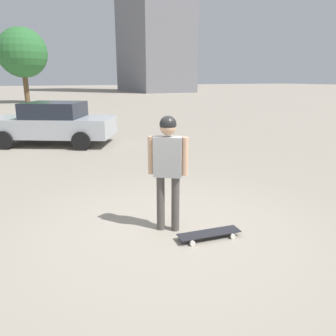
% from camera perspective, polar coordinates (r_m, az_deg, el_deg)
% --- Properties ---
extents(ground_plane, '(220.00, 220.00, 0.00)m').
position_cam_1_polar(ground_plane, '(5.20, 0.00, -10.62)').
color(ground_plane, gray).
extents(person, '(0.51, 0.40, 1.77)m').
position_cam_1_polar(person, '(4.82, 0.00, 1.35)').
color(person, '#4C4742').
rests_on(person, ground_plane).
extents(skateboard, '(0.97, 0.38, 0.09)m').
position_cam_1_polar(skateboard, '(4.94, 7.18, -11.26)').
color(skateboard, '#232328').
rests_on(skateboard, ground_plane).
extents(car_parked_near, '(4.57, 3.68, 1.48)m').
position_cam_1_polar(car_parked_near, '(12.30, -19.34, 7.40)').
color(car_parked_near, '#ADB2B7').
rests_on(car_parked_near, ground_plane).
extents(tree_distant, '(4.50, 4.50, 6.81)m').
position_cam_1_polar(tree_distant, '(34.74, -24.03, 17.84)').
color(tree_distant, brown).
rests_on(tree_distant, ground_plane).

